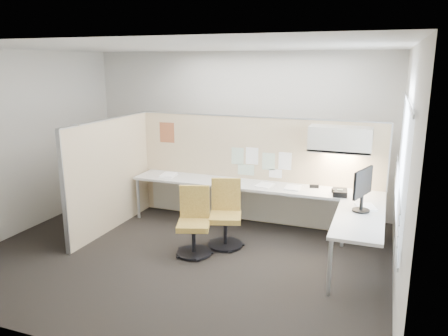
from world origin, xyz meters
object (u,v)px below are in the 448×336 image
at_px(desk, 270,197).
at_px(phone, 340,193).
at_px(chair_left, 194,223).
at_px(monitor, 363,187).
at_px(chair_right, 226,216).

bearing_deg(desk, phone, -1.11).
height_order(desk, chair_left, chair_left).
xyz_separation_m(monitor, phone, (-0.33, 0.59, -0.27)).
relative_size(desk, monitor, 7.10).
bearing_deg(desk, chair_left, -127.30).
bearing_deg(phone, chair_left, -158.92).
bearing_deg(chair_right, desk, 34.99).
distance_m(desk, phone, 1.05).
xyz_separation_m(desk, chair_left, (-0.80, -1.05, -0.17)).
distance_m(desk, chair_left, 1.34).
relative_size(desk, phone, 17.18).
xyz_separation_m(desk, chair_right, (-0.49, -0.64, -0.16)).
xyz_separation_m(desk, phone, (1.04, -0.02, 0.18)).
height_order(chair_left, chair_right, chair_right).
distance_m(monitor, phone, 0.73).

